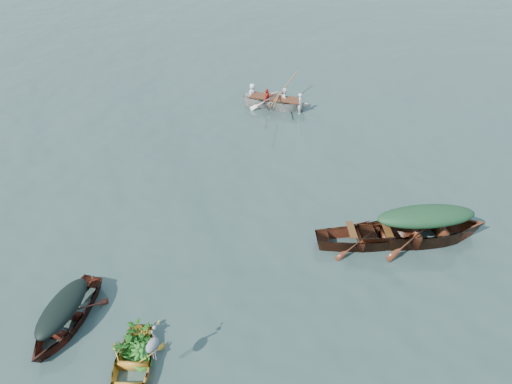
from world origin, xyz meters
TOP-DOWN VIEW (x-y plane):
  - ground at (0.00, 0.00)m, footprint 140.00×140.00m
  - yellow_dinghy at (-0.55, -3.89)m, footprint 2.26×3.13m
  - dark_covered_boat at (-2.79, -3.36)m, footprint 1.81×3.64m
  - green_tarp_boat at (4.57, 3.11)m, footprint 5.25×3.92m
  - open_wooden_boat at (3.18, 2.33)m, footprint 4.29×2.98m
  - rowed_boat at (-2.41, 9.37)m, footprint 4.06×1.56m
  - dark_tarp_cover at (-2.79, -3.36)m, footprint 0.99×2.00m
  - green_tarp_cover at (4.57, 3.11)m, footprint 2.89×2.15m
  - thwart_benches at (3.18, 2.33)m, footprint 2.20×1.61m
  - heron at (-0.06, -3.63)m, footprint 0.41×0.48m
  - dinghy_weeds at (-0.74, -3.37)m, footprint 1.00×1.10m
  - rowers at (-2.41, 9.37)m, footprint 2.86×1.33m
  - oars at (-2.41, 9.37)m, footprint 0.84×2.65m

SIDE VIEW (x-z plane):
  - ground at x=0.00m, z-range 0.00..0.00m
  - yellow_dinghy at x=-0.55m, z-range -0.38..0.38m
  - dark_covered_boat at x=-2.79m, z-range -0.43..0.43m
  - green_tarp_boat at x=4.57m, z-range -0.62..0.62m
  - open_wooden_boat at x=3.18m, z-range -0.48..0.48m
  - rowed_boat at x=-2.41m, z-range -0.46..0.46m
  - oars at x=-2.41m, z-range 0.46..0.52m
  - thwart_benches at x=3.18m, z-range 0.48..0.52m
  - dark_tarp_cover at x=-2.79m, z-range 0.43..0.83m
  - dinghy_weeds at x=-0.74m, z-range 0.38..0.98m
  - heron at x=-0.06m, z-range 0.38..1.30m
  - rowers at x=-2.41m, z-range 0.46..1.22m
  - green_tarp_cover at x=4.57m, z-range 0.62..1.14m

